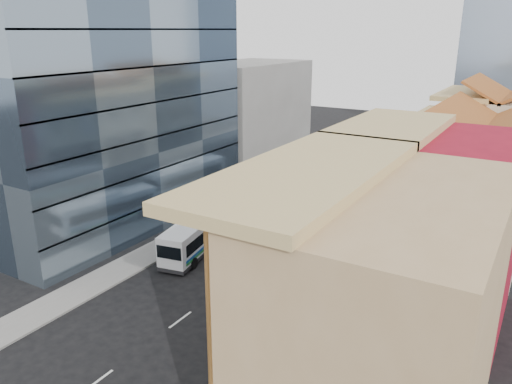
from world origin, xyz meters
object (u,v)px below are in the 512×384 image
Objects in this scene: shophouse_tan at (385,324)px; office_tower at (103,64)px; bus_right at (337,245)px; bus_left_near at (199,232)px; bus_left_far at (274,192)px.

office_tower reaches higher than shophouse_tan.
bus_left_near is at bearing -174.35° from bus_right.
bus_left_far reaches higher than bus_left_near.
bus_right is (10.67, -8.88, -0.20)m from bus_left_far.
office_tower is 26.28m from bus_right.
bus_left_far is 1.13× the size of bus_right.
shophouse_tan is 1.37× the size of bus_left_near.
bus_right is at bearing 5.01° from office_tower.
shophouse_tan is at bearing -24.30° from office_tower.
bus_left_far is (-19.17, 24.86, -4.24)m from shophouse_tan.
office_tower is at bearing 172.37° from bus_right.
bus_left_near is at bearing -8.22° from office_tower.
office_tower is 2.73× the size of bus_left_far.
office_tower reaches higher than bus_left_far.
shophouse_tan is at bearing -57.74° from bus_left_far.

